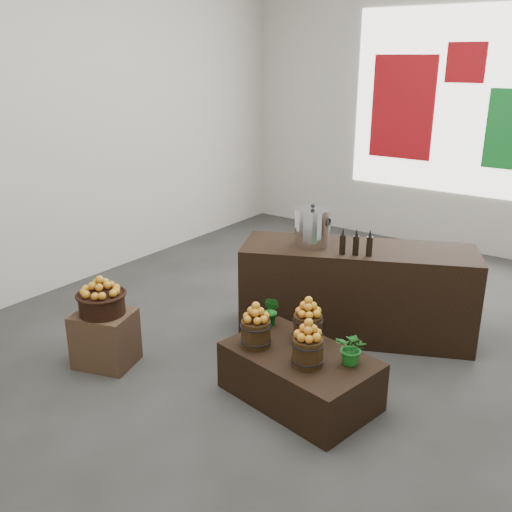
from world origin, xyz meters
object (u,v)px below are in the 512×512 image
Objects in this scene: crate at (105,339)px; counter at (356,291)px; stock_pot_left at (312,228)px; display_table at (300,376)px; wicker_basket at (102,304)px.

counter is at bearing 50.13° from crate.
crate is 0.22× the size of counter.
stock_pot_left is at bearing 55.70° from crate.
stock_pot_left reaches higher than counter.
crate is at bearing -154.57° from counter.
display_table is at bearing -62.94° from stock_pot_left.
wicker_basket reaches higher than crate.
wicker_basket is 1.16× the size of stock_pot_left.
wicker_basket is at bearing -124.30° from stock_pot_left.
crate is 1.46× the size of stock_pot_left.
stock_pot_left is (-0.40, -0.19, 0.61)m from counter.
display_table is at bearing 17.71° from crate.
crate is 0.42× the size of display_table.
counter reaches higher than display_table.
wicker_basket reaches higher than display_table.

